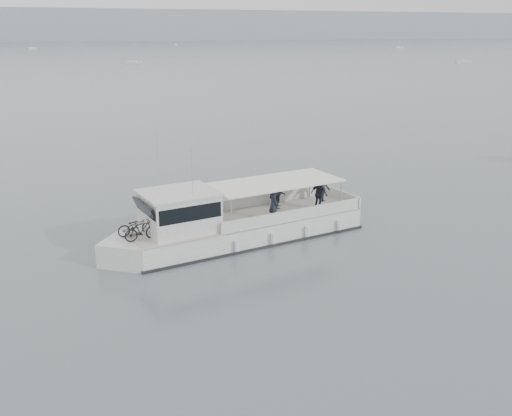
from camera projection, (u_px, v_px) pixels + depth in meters
name	position (u px, v px, depth m)	size (l,w,h in m)	color
ground	(143.00, 277.00, 24.66)	(1400.00, 1400.00, 0.00)	#525D60
headland	(36.00, 25.00, 520.83)	(1400.00, 90.00, 28.00)	#939EA8
tour_boat	(226.00, 225.00, 28.33)	(13.95, 5.30, 5.81)	white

